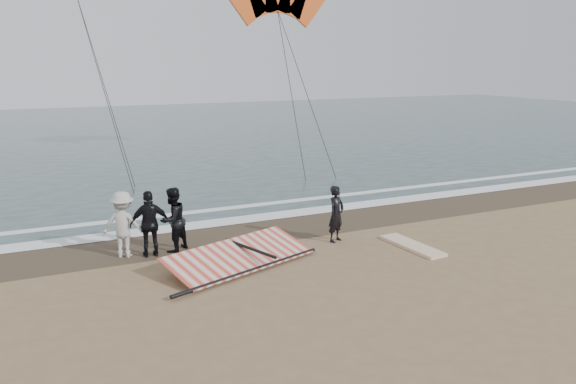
% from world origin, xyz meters
% --- Properties ---
extents(ground, '(120.00, 120.00, 0.00)m').
position_xyz_m(ground, '(0.00, 0.00, 0.00)').
color(ground, '#8C704C').
rests_on(ground, ground).
extents(sea, '(120.00, 54.00, 0.02)m').
position_xyz_m(sea, '(0.00, 33.00, 0.01)').
color(sea, '#233838').
rests_on(sea, ground).
extents(wet_sand, '(120.00, 2.80, 0.01)m').
position_xyz_m(wet_sand, '(0.00, 4.50, 0.01)').
color(wet_sand, '#4C3D2B').
rests_on(wet_sand, ground).
extents(foam_near, '(120.00, 0.90, 0.01)m').
position_xyz_m(foam_near, '(0.00, 5.90, 0.03)').
color(foam_near, white).
rests_on(foam_near, sea).
extents(foam_far, '(120.00, 0.45, 0.01)m').
position_xyz_m(foam_far, '(0.00, 7.60, 0.03)').
color(foam_far, white).
rests_on(foam_far, sea).
extents(man_main, '(0.77, 0.67, 1.77)m').
position_xyz_m(man_main, '(0.30, 2.46, 0.88)').
color(man_main, black).
rests_on(man_main, ground).
extents(board_white, '(0.82, 2.36, 0.09)m').
position_xyz_m(board_white, '(2.11, 0.97, 0.05)').
color(board_white, white).
rests_on(board_white, ground).
extents(board_cream, '(2.16, 2.58, 0.11)m').
position_xyz_m(board_cream, '(-2.30, 2.84, 0.06)').
color(board_cream, beige).
rests_on(board_cream, ground).
extents(trio_cluster, '(2.70, 1.25, 1.94)m').
position_xyz_m(trio_cluster, '(-5.28, 3.67, 0.96)').
color(trio_cluster, black).
rests_on(trio_cluster, ground).
extents(sail_rig, '(4.63, 3.08, 0.52)m').
position_xyz_m(sail_rig, '(-3.22, 1.85, 0.20)').
color(sail_rig, black).
rests_on(sail_rig, ground).
extents(kite_red, '(6.44, 3.45, 10.71)m').
position_xyz_m(kite_red, '(4.90, 17.24, 8.53)').
color(kite_red, '#E0561A').
rests_on(kite_red, ground).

